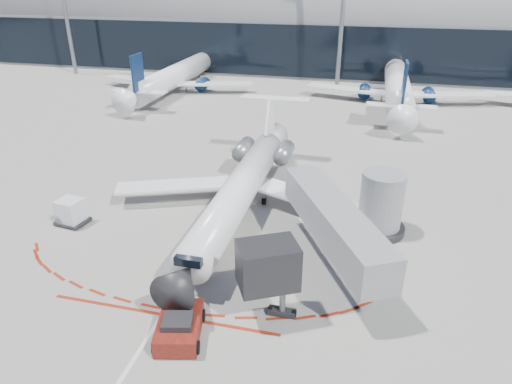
% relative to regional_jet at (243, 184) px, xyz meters
% --- Properties ---
extents(ground, '(260.00, 260.00, 0.00)m').
position_rel_regional_jet_xyz_m(ground, '(-1.16, -2.16, -2.31)').
color(ground, gray).
rests_on(ground, ground).
extents(apron_centerline, '(0.25, 40.00, 0.01)m').
position_rel_regional_jet_xyz_m(apron_centerline, '(-1.16, -0.16, -2.30)').
color(apron_centerline, silver).
rests_on(apron_centerline, ground).
extents(apron_stop_bar, '(14.00, 0.25, 0.01)m').
position_rel_regional_jet_xyz_m(apron_stop_bar, '(-1.16, -13.66, -2.30)').
color(apron_stop_bar, maroon).
rests_on(apron_stop_bar, ground).
extents(terminal_building, '(150.00, 24.15, 24.00)m').
position_rel_regional_jet_xyz_m(terminal_building, '(-1.16, 62.82, 6.21)').
color(terminal_building, gray).
rests_on(terminal_building, ground).
extents(jet_bridge, '(10.03, 15.20, 4.90)m').
position_rel_regional_jet_xyz_m(jet_bridge, '(8.64, -5.17, 0.70)').
color(jet_bridge, '#96999F').
rests_on(jet_bridge, ground).
extents(light_mast_west, '(0.70, 0.70, 25.00)m').
position_rel_regional_jet_xyz_m(light_mast_west, '(-46.16, 45.84, 10.19)').
color(light_mast_west, gray).
rests_on(light_mast_west, ground).
extents(light_mast_centre, '(0.70, 0.70, 25.00)m').
position_rel_regional_jet_xyz_m(light_mast_centre, '(3.84, 45.84, 10.19)').
color(light_mast_centre, gray).
rests_on(light_mast_centre, ground).
extents(regional_jet, '(22.37, 27.58, 6.91)m').
position_rel_regional_jet_xyz_m(regional_jet, '(0.00, 0.00, 0.00)').
color(regional_jet, white).
rests_on(regional_jet, ground).
extents(pushback_tug, '(3.11, 5.84, 1.49)m').
position_rel_regional_jet_xyz_m(pushback_tug, '(0.50, -15.00, -1.65)').
color(pushback_tug, '#4E120B').
rests_on(pushback_tug, ground).
extents(ramp_worker, '(0.83, 0.81, 1.92)m').
position_rel_regional_jet_xyz_m(ramp_worker, '(4.72, -10.19, -1.35)').
color(ramp_worker, '#9CDF17').
rests_on(ramp_worker, ground).
extents(uld_container, '(2.47, 2.19, 2.08)m').
position_rel_regional_jet_xyz_m(uld_container, '(-12.43, -5.53, -1.28)').
color(uld_container, black).
rests_on(uld_container, ground).
extents(bg_airliner_0, '(30.25, 32.02, 9.79)m').
position_rel_regional_jet_xyz_m(bg_airliner_0, '(-21.94, 38.12, 2.59)').
color(bg_airliner_0, white).
rests_on(bg_airliner_0, ground).
extents(bg_airliner_1, '(32.01, 33.90, 10.36)m').
position_rel_regional_jet_xyz_m(bg_airliner_1, '(13.24, 39.24, 2.87)').
color(bg_airliner_1, white).
rests_on(bg_airliner_1, ground).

